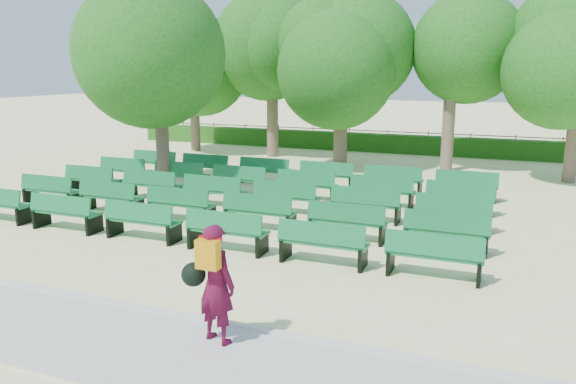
% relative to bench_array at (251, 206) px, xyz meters
% --- Properties ---
extents(ground, '(120.00, 120.00, 0.00)m').
position_rel_bench_array_xyz_m(ground, '(0.29, -0.99, -0.10)').
color(ground, '#F4EDA1').
extents(paving, '(30.00, 2.20, 0.06)m').
position_rel_bench_array_xyz_m(paving, '(0.29, -8.39, -0.07)').
color(paving, beige).
rests_on(paving, ground).
extents(curb, '(30.00, 0.12, 0.10)m').
position_rel_bench_array_xyz_m(curb, '(0.29, -7.24, -0.05)').
color(curb, silver).
rests_on(curb, ground).
extents(hedge, '(26.00, 0.70, 0.90)m').
position_rel_bench_array_xyz_m(hedge, '(0.29, 13.01, 0.35)').
color(hedge, '#245C17').
rests_on(hedge, ground).
extents(fence, '(26.00, 0.10, 1.02)m').
position_rel_bench_array_xyz_m(fence, '(0.29, 13.41, -0.10)').
color(fence, black).
rests_on(fence, ground).
extents(tree_line, '(21.80, 6.80, 7.04)m').
position_rel_bench_array_xyz_m(tree_line, '(0.29, 9.01, -0.10)').
color(tree_line, '#22661B').
rests_on(tree_line, ground).
extents(bench_array, '(1.96, 0.75, 1.21)m').
position_rel_bench_array_xyz_m(bench_array, '(0.00, 0.00, 0.00)').
color(bench_array, '#136F39').
rests_on(bench_array, ground).
extents(tree_among, '(4.85, 4.85, 6.56)m').
position_rel_bench_array_xyz_m(tree_among, '(-4.11, 1.57, 4.26)').
color(tree_among, brown).
rests_on(tree_among, ground).
extents(person, '(0.91, 0.60, 1.85)m').
position_rel_bench_array_xyz_m(person, '(3.12, -7.82, 0.92)').
color(person, '#4E0B25').
rests_on(person, ground).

